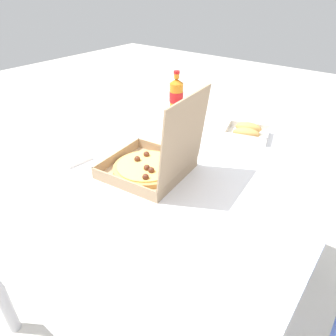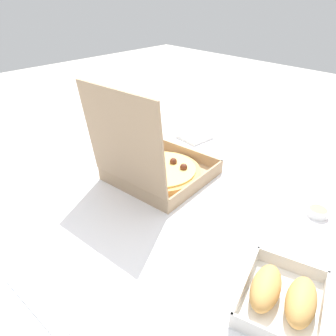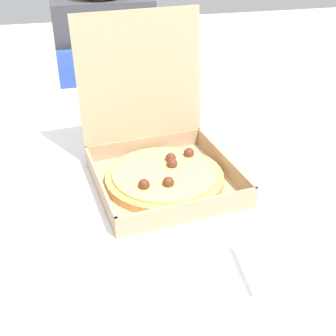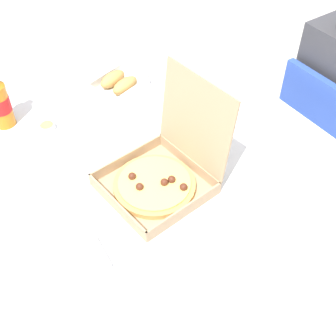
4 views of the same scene
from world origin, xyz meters
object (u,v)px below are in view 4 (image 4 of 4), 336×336
pizza_box_open (162,174)px  bread_side_box (119,83)px  chair (325,140)px  paper_menu (233,109)px  dipping_sauce_cup (47,127)px  napkin_pile (84,260)px

pizza_box_open → bread_side_box: pizza_box_open is taller
chair → paper_menu: bearing=-108.9°
pizza_box_open → dipping_sauce_cup: 0.48m
chair → bread_side_box: (-0.49, -0.71, 0.29)m
chair → napkin_pile: 1.21m
pizza_box_open → napkin_pile: 0.35m
chair → paper_menu: (-0.15, -0.43, 0.26)m
pizza_box_open → paper_menu: 0.45m
napkin_pile → bread_side_box: bearing=143.5°
chair → pizza_box_open: (0.02, -0.85, 0.31)m
chair → paper_menu: 0.52m
chair → dipping_sauce_cup: size_ratio=14.82×
pizza_box_open → paper_menu: bearing=111.1°
bread_side_box → paper_menu: bread_side_box is taller
dipping_sauce_cup → chair: bearing=67.6°
napkin_pile → dipping_sauce_cup: size_ratio=1.96×
paper_menu → napkin_pile: napkin_pile is taller
napkin_pile → pizza_box_open: bearing=110.0°
chair → paper_menu: size_ratio=3.95×
bread_side_box → dipping_sauce_cup: 0.33m
napkin_pile → paper_menu: bearing=110.6°
chair → paper_menu: chair is taller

